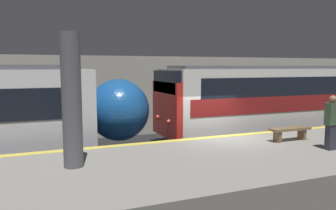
{
  "coord_description": "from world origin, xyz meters",
  "views": [
    {
      "loc": [
        -6.27,
        -10.2,
        3.64
      ],
      "look_at": [
        -1.79,
        1.02,
        2.23
      ],
      "focal_mm": 35.0,
      "sensor_mm": 36.0,
      "label": 1
    }
  ],
  "objects_px": {
    "person_waiting": "(332,121)",
    "platform_bench": "(290,131)",
    "train_boxy": "(305,101)",
    "support_pillar_near": "(72,101)"
  },
  "relations": [
    {
      "from": "person_waiting",
      "to": "platform_bench",
      "type": "distance_m",
      "value": 1.54
    },
    {
      "from": "platform_bench",
      "to": "train_boxy",
      "type": "bearing_deg",
      "value": 41.45
    },
    {
      "from": "train_boxy",
      "to": "person_waiting",
      "type": "xyz_separation_m",
      "value": [
        -4.43,
        -5.57,
        0.12
      ]
    },
    {
      "from": "support_pillar_near",
      "to": "train_boxy",
      "type": "xyz_separation_m",
      "value": [
        11.83,
        4.44,
        -0.92
      ]
    },
    {
      "from": "train_boxy",
      "to": "person_waiting",
      "type": "height_order",
      "value": "train_boxy"
    },
    {
      "from": "support_pillar_near",
      "to": "person_waiting",
      "type": "bearing_deg",
      "value": -8.66
    },
    {
      "from": "support_pillar_near",
      "to": "platform_bench",
      "type": "bearing_deg",
      "value": 2.39
    },
    {
      "from": "person_waiting",
      "to": "platform_bench",
      "type": "relative_size",
      "value": 1.1
    },
    {
      "from": "support_pillar_near",
      "to": "person_waiting",
      "type": "height_order",
      "value": "support_pillar_near"
    },
    {
      "from": "support_pillar_near",
      "to": "person_waiting",
      "type": "xyz_separation_m",
      "value": [
        7.4,
        -1.13,
        -0.8
      ]
    }
  ]
}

